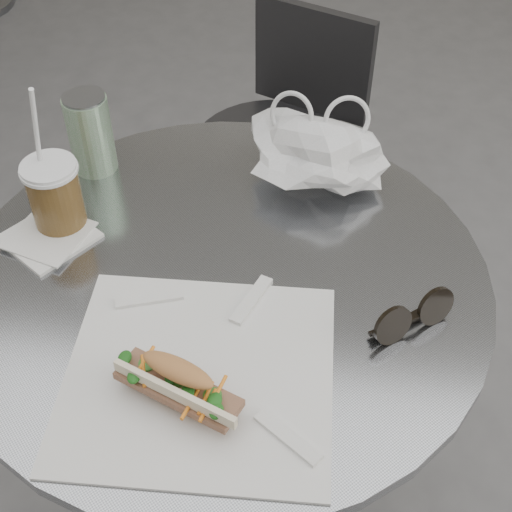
# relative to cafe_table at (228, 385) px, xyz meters

# --- Properties ---
(cafe_table) EXTENTS (0.76, 0.76, 0.74)m
(cafe_table) POSITION_rel_cafe_table_xyz_m (0.00, 0.00, 0.00)
(cafe_table) COLOR slate
(cafe_table) RESTS_ON ground
(chair_far) EXTENTS (0.41, 0.43, 0.73)m
(chair_far) POSITION_rel_cafe_table_xyz_m (0.00, 0.73, -0.14)
(chair_far) COLOR #2B2B2D
(chair_far) RESTS_ON ground
(sandwich_paper) EXTENTS (0.35, 0.33, 0.00)m
(sandwich_paper) POSITION_rel_cafe_table_xyz_m (0.00, -0.18, 0.28)
(sandwich_paper) COLOR white
(sandwich_paper) RESTS_ON cafe_table
(banh_mi) EXTENTS (0.21, 0.14, 0.07)m
(banh_mi) POSITION_rel_cafe_table_xyz_m (-0.01, -0.22, 0.31)
(banh_mi) COLOR tan
(banh_mi) RESTS_ON sandwich_paper
(iced_coffee) EXTENTS (0.08, 0.08, 0.24)m
(iced_coffee) POSITION_rel_cafe_table_xyz_m (-0.26, 0.06, 0.33)
(iced_coffee) COLOR brown
(iced_coffee) RESTS_ON cafe_table
(sunglasses) EXTENTS (0.11, 0.09, 0.06)m
(sunglasses) POSITION_rel_cafe_table_xyz_m (0.26, -0.06, 0.30)
(sunglasses) COLOR black
(sunglasses) RESTS_ON cafe_table
(plastic_bag) EXTENTS (0.22, 0.17, 0.11)m
(plastic_bag) POSITION_rel_cafe_table_xyz_m (0.11, 0.23, 0.33)
(plastic_bag) COLOR white
(plastic_bag) RESTS_ON cafe_table
(napkin_stack) EXTENTS (0.16, 0.16, 0.01)m
(napkin_stack) POSITION_rel_cafe_table_xyz_m (-0.27, 0.03, 0.28)
(napkin_stack) COLOR white
(napkin_stack) RESTS_ON cafe_table
(drink_can) EXTENTS (0.07, 0.07, 0.14)m
(drink_can) POSITION_rel_cafe_table_xyz_m (-0.25, 0.21, 0.34)
(drink_can) COLOR #62A863
(drink_can) RESTS_ON cafe_table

